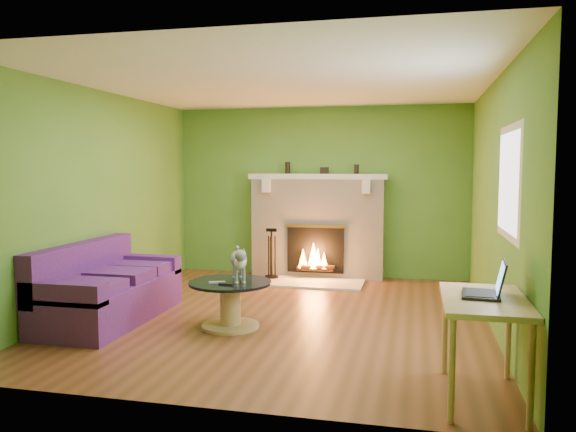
# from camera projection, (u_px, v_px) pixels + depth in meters

# --- Properties ---
(floor) EXTENTS (5.00, 5.00, 0.00)m
(floor) POSITION_uv_depth(u_px,v_px,m) (282.00, 316.00, 6.36)
(floor) COLOR brown
(floor) RESTS_ON ground
(ceiling) EXTENTS (5.00, 5.00, 0.00)m
(ceiling) POSITION_uv_depth(u_px,v_px,m) (282.00, 83.00, 6.14)
(ceiling) COLOR white
(ceiling) RESTS_ON wall_back
(wall_back) EXTENTS (5.00, 0.00, 5.00)m
(wall_back) POSITION_uv_depth(u_px,v_px,m) (320.00, 192.00, 8.68)
(wall_back) COLOR #46802A
(wall_back) RESTS_ON floor
(wall_front) EXTENTS (5.00, 0.00, 5.00)m
(wall_front) POSITION_uv_depth(u_px,v_px,m) (197.00, 223.00, 3.82)
(wall_front) COLOR #46802A
(wall_front) RESTS_ON floor
(wall_left) EXTENTS (0.00, 5.00, 5.00)m
(wall_left) POSITION_uv_depth(u_px,v_px,m) (101.00, 199.00, 6.75)
(wall_left) COLOR #46802A
(wall_left) RESTS_ON floor
(wall_right) EXTENTS (0.00, 5.00, 5.00)m
(wall_right) POSITION_uv_depth(u_px,v_px,m) (495.00, 204.00, 5.75)
(wall_right) COLOR #46802A
(wall_right) RESTS_ON floor
(window_frame) EXTENTS (0.00, 1.20, 1.20)m
(window_frame) POSITION_uv_depth(u_px,v_px,m) (509.00, 182.00, 4.86)
(window_frame) COLOR silver
(window_frame) RESTS_ON wall_right
(window_pane) EXTENTS (0.00, 1.06, 1.06)m
(window_pane) POSITION_uv_depth(u_px,v_px,m) (508.00, 182.00, 4.86)
(window_pane) COLOR white
(window_pane) RESTS_ON wall_right
(fireplace) EXTENTS (2.10, 0.46, 1.58)m
(fireplace) POSITION_uv_depth(u_px,v_px,m) (318.00, 227.00, 8.54)
(fireplace) COLOR beige
(fireplace) RESTS_ON floor
(hearth) EXTENTS (1.50, 0.75, 0.03)m
(hearth) POSITION_uv_depth(u_px,v_px,m) (311.00, 283.00, 8.11)
(hearth) COLOR beige
(hearth) RESTS_ON floor
(mantel) EXTENTS (2.10, 0.28, 0.08)m
(mantel) POSITION_uv_depth(u_px,v_px,m) (318.00, 176.00, 8.46)
(mantel) COLOR beige
(mantel) RESTS_ON fireplace
(sofa) EXTENTS (0.88, 1.89, 0.85)m
(sofa) POSITION_uv_depth(u_px,v_px,m) (106.00, 290.00, 6.18)
(sofa) COLOR #4A1A64
(sofa) RESTS_ON floor
(coffee_table) EXTENTS (0.87, 0.87, 0.49)m
(coffee_table) POSITION_uv_depth(u_px,v_px,m) (230.00, 301.00, 5.88)
(coffee_table) COLOR tan
(coffee_table) RESTS_ON floor
(desk) EXTENTS (0.59, 1.01, 0.75)m
(desk) POSITION_uv_depth(u_px,v_px,m) (484.00, 310.00, 4.03)
(desk) COLOR tan
(desk) RESTS_ON floor
(cat) EXTENTS (0.43, 0.64, 0.37)m
(cat) POSITION_uv_depth(u_px,v_px,m) (239.00, 263.00, 5.88)
(cat) COLOR slate
(cat) RESTS_ON coffee_table
(remote_silver) EXTENTS (0.17, 0.10, 0.02)m
(remote_silver) POSITION_uv_depth(u_px,v_px,m) (217.00, 282.00, 5.77)
(remote_silver) COLOR #939396
(remote_silver) RESTS_ON coffee_table
(remote_black) EXTENTS (0.16, 0.06, 0.02)m
(remote_black) POSITION_uv_depth(u_px,v_px,m) (226.00, 284.00, 5.68)
(remote_black) COLOR black
(remote_black) RESTS_ON coffee_table
(laptop) EXTENTS (0.34, 0.38, 0.26)m
(laptop) POSITION_uv_depth(u_px,v_px,m) (481.00, 278.00, 4.06)
(laptop) COLOR black
(laptop) RESTS_ON desk
(fire_tools) EXTENTS (0.20, 0.20, 0.75)m
(fire_tools) POSITION_uv_depth(u_px,v_px,m) (272.00, 253.00, 8.36)
(fire_tools) COLOR black
(fire_tools) RESTS_ON hearth
(mantel_vase_left) EXTENTS (0.08, 0.08, 0.18)m
(mantel_vase_left) POSITION_uv_depth(u_px,v_px,m) (288.00, 168.00, 8.58)
(mantel_vase_left) COLOR black
(mantel_vase_left) RESTS_ON mantel
(mantel_vase_right) EXTENTS (0.07, 0.07, 0.14)m
(mantel_vase_right) POSITION_uv_depth(u_px,v_px,m) (357.00, 169.00, 8.35)
(mantel_vase_right) COLOR black
(mantel_vase_right) RESTS_ON mantel
(mantel_box) EXTENTS (0.12, 0.08, 0.10)m
(mantel_box) POSITION_uv_depth(u_px,v_px,m) (324.00, 170.00, 8.46)
(mantel_box) COLOR black
(mantel_box) RESTS_ON mantel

